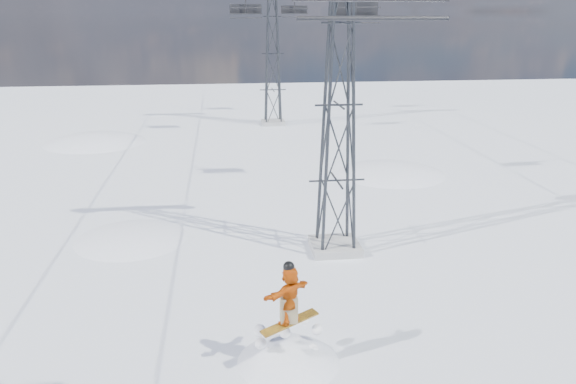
% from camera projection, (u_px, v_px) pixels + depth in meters
% --- Properties ---
extents(ground, '(120.00, 120.00, 0.00)m').
position_uv_depth(ground, '(368.00, 384.00, 13.59)').
color(ground, white).
rests_on(ground, ground).
extents(snow_terrain, '(39.00, 37.00, 22.00)m').
position_uv_depth(snow_terrain, '(205.00, 308.00, 36.07)').
color(snow_terrain, white).
rests_on(snow_terrain, ground).
extents(lift_tower_near, '(5.20, 1.80, 11.43)m').
position_uv_depth(lift_tower_near, '(339.00, 106.00, 19.56)').
color(lift_tower_near, '#999999').
rests_on(lift_tower_near, ground).
extents(lift_tower_far, '(5.20, 1.80, 11.43)m').
position_uv_depth(lift_tower_far, '(273.00, 54.00, 43.19)').
color(lift_tower_far, '#999999').
rests_on(lift_tower_far, ground).
extents(lift_chair_mid, '(2.24, 0.64, 2.77)m').
position_uv_depth(lift_chair_mid, '(355.00, 11.00, 25.80)').
color(lift_chair_mid, black).
rests_on(lift_chair_mid, ground).
extents(lift_chair_far, '(2.17, 0.62, 2.69)m').
position_uv_depth(lift_chair_far, '(246.00, 10.00, 37.84)').
color(lift_chair_far, black).
rests_on(lift_chair_far, ground).
extents(lift_chair_extra, '(2.18, 0.63, 2.71)m').
position_uv_depth(lift_chair_extra, '(294.00, 10.00, 46.16)').
color(lift_chair_extra, black).
rests_on(lift_chair_extra, ground).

